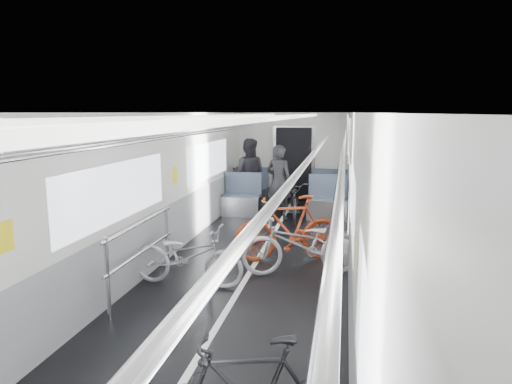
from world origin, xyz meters
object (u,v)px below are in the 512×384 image
at_px(person_seated, 249,174).
at_px(bike_aisle, 294,200).
at_px(bike_left_far, 187,256).
at_px(person_standing, 279,182).
at_px(bike_right_far, 289,229).
at_px(bike_right_mid, 302,244).

bearing_deg(person_seated, bike_aisle, 143.70).
bearing_deg(person_seated, bike_left_far, 94.30).
xyz_separation_m(person_standing, person_seated, (-0.91, 0.99, 0.04)).
xyz_separation_m(bike_right_far, person_seated, (-1.51, 3.92, 0.34)).
distance_m(bike_right_mid, bike_aisle, 3.57).
xyz_separation_m(bike_left_far, person_standing, (0.67, 4.27, 0.42)).
bearing_deg(bike_left_far, person_standing, -7.34).
height_order(bike_right_mid, person_standing, person_standing).
bearing_deg(person_standing, bike_right_far, 119.51).
bearing_deg(person_standing, bike_aisle, -161.94).
height_order(bike_left_far, bike_aisle, bike_aisle).
relative_size(bike_left_far, person_standing, 0.96).
bearing_deg(bike_right_mid, person_seated, -176.01).
relative_size(bike_left_far, bike_right_far, 0.90).
distance_m(person_standing, person_seated, 1.34).
distance_m(bike_aisle, person_standing, 0.53).
relative_size(bike_right_mid, bike_right_far, 0.99).
height_order(bike_right_mid, bike_aisle, bike_right_mid).
distance_m(bike_right_mid, person_standing, 3.66).
relative_size(bike_right_far, person_standing, 1.07).
height_order(bike_aisle, person_seated, person_seated).
bearing_deg(person_standing, bike_left_far, 99.13).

